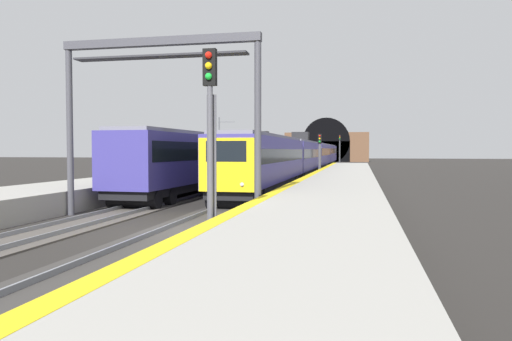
{
  "coord_description": "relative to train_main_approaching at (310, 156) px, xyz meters",
  "views": [
    {
      "loc": [
        -16.36,
        -6.09,
        2.91
      ],
      "look_at": [
        12.36,
        0.05,
        1.68
      ],
      "focal_mm": 34.45,
      "sensor_mm": 36.0,
      "label": 1
    }
  ],
  "objects": [
    {
      "name": "tunnel_portal",
      "position": [
        63.13,
        2.3,
        1.47
      ],
      "size": [
        2.94,
        20.7,
        11.59
      ],
      "color": "brown",
      "rests_on": "ground_plane"
    },
    {
      "name": "railway_signal_mid",
      "position": [
        -7.89,
        -1.84,
        0.61
      ],
      "size": [
        0.39,
        0.38,
        4.61
      ],
      "rotation": [
        0.0,
        0.0,
        3.14
      ],
      "color": "#4C4C54",
      "rests_on": "ground_plane"
    },
    {
      "name": "railway_signal_far",
      "position": [
        42.39,
        -1.84,
        1.38
      ],
      "size": [
        0.39,
        0.38,
        6.01
      ],
      "rotation": [
        0.0,
        0.0,
        3.14
      ],
      "color": "#38383D",
      "rests_on": "ground_plane"
    },
    {
      "name": "overhead_signal_gantry",
      "position": [
        -40.42,
        2.3,
        3.55
      ],
      "size": [
        0.7,
        8.81,
        7.67
      ],
      "color": "#3F3F47",
      "rests_on": "ground_plane"
    },
    {
      "name": "train_main_approaching",
      "position": [
        0.0,
        0.0,
        0.0
      ],
      "size": [
        76.07,
        2.82,
        4.76
      ],
      "rotation": [
        0.0,
        0.0,
        3.14
      ],
      "color": "navy",
      "rests_on": "ground_plane"
    },
    {
      "name": "railway_signal_near",
      "position": [
        -46.46,
        -1.84,
        1.27
      ],
      "size": [
        0.39,
        0.38,
        5.8
      ],
      "rotation": [
        0.0,
        0.0,
        3.14
      ],
      "color": "#4C4C54",
      "rests_on": "ground_plane"
    },
    {
      "name": "catenary_mast_near",
      "position": [
        1.71,
        12.01,
        1.49
      ],
      "size": [
        0.22,
        2.2,
        7.19
      ],
      "color": "#595B60",
      "rests_on": "ground_plane"
    },
    {
      "name": "platform_right",
      "position": [
        -43.68,
        -4.61,
        -1.68
      ],
      "size": [
        112.0,
        4.88,
        1.06
      ],
      "primitive_type": "cube",
      "color": "#9E9B93",
      "rests_on": "ground_plane"
    },
    {
      "name": "train_adjacent_platform",
      "position": [
        -18.48,
        4.59,
        0.12
      ],
      "size": [
        41.34,
        3.45,
        4.93
      ],
      "rotation": [
        0.0,
        0.0,
        -0.03
      ],
      "color": "navy",
      "rests_on": "ground_plane"
    },
    {
      "name": "track_main_line",
      "position": [
        -43.68,
        -0.0,
        -2.17
      ],
      "size": [
        160.0,
        2.94,
        0.21
      ],
      "color": "#383533",
      "rests_on": "ground_plane"
    },
    {
      "name": "platform_right_edge_strip",
      "position": [
        -43.68,
        -2.42,
        -1.14
      ],
      "size": [
        112.0,
        0.5,
        0.01
      ],
      "primitive_type": "cube",
      "color": "yellow",
      "rests_on": "platform_right"
    },
    {
      "name": "track_adjacent_line",
      "position": [
        -43.68,
        4.59,
        -2.17
      ],
      "size": [
        160.0,
        2.61,
        0.21
      ],
      "color": "#4C4742",
      "rests_on": "ground_plane"
    },
    {
      "name": "ground_plane",
      "position": [
        -43.68,
        -0.0,
        -2.21
      ],
      "size": [
        320.0,
        320.0,
        0.0
      ],
      "primitive_type": "plane",
      "color": "#282623"
    }
  ]
}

